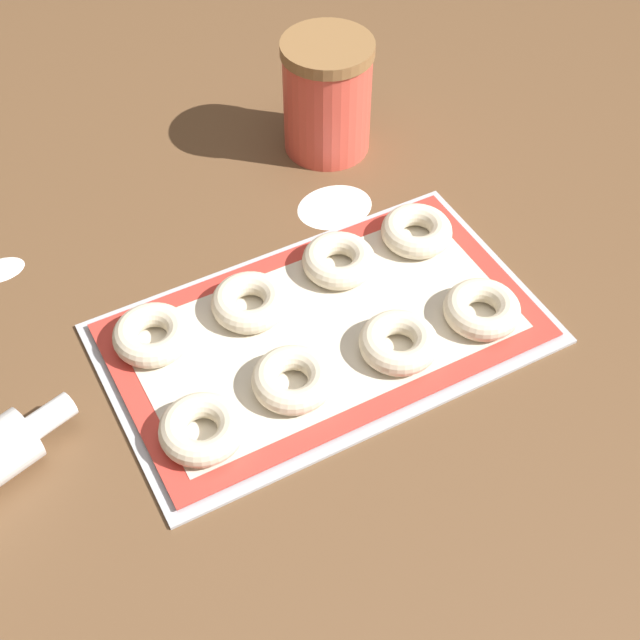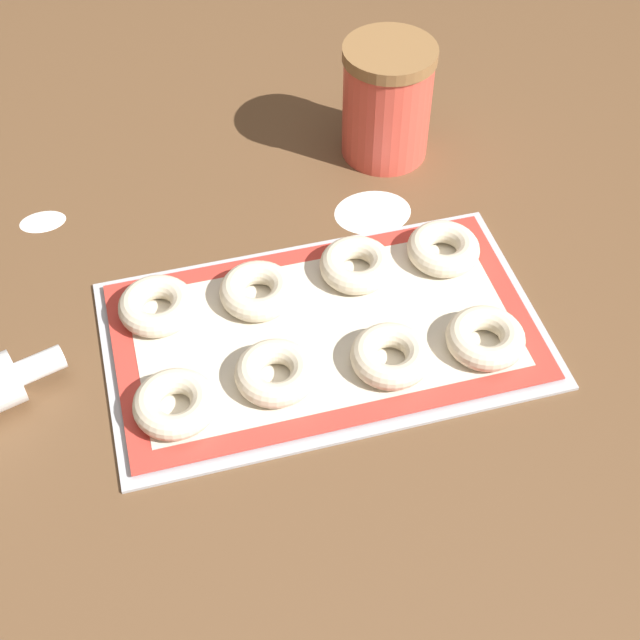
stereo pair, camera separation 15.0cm
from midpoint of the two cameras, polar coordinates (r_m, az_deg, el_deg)
ground_plane at (r=1.01m, az=4.49°, el=-1.38°), size 2.80×2.80×0.00m
baking_tray at (r=1.00m, az=4.25°, el=-1.16°), size 0.49×0.29×0.01m
baking_mat at (r=1.00m, az=4.27°, el=-0.96°), size 0.47×0.27×0.00m
bagel_front_far_left at (r=0.92m, az=-4.72°, el=-5.81°), size 0.09×0.09×0.03m
bagel_front_mid_left at (r=0.94m, az=1.66°, el=-3.82°), size 0.09×0.09×0.03m
bagel_front_mid_right at (r=0.96m, az=8.97°, el=-2.69°), size 0.09×0.09×0.03m
bagel_front_far_right at (r=1.00m, az=14.78°, el=-1.51°), size 0.09×0.09×0.03m
bagel_back_far_left at (r=1.01m, az=-6.28°, el=0.54°), size 0.09×0.09×0.03m
bagel_back_mid_left at (r=1.01m, az=0.14°, el=1.52°), size 0.09×0.09×0.03m
bagel_back_mid_right at (r=1.05m, az=6.43°, el=3.18°), size 0.09×0.09×0.03m
bagel_back_far_right at (r=1.09m, az=11.84°, el=4.17°), size 0.09×0.09×0.03m
flour_canister at (r=1.21m, az=7.95°, el=13.46°), size 0.12×0.12×0.16m
flour_patch_near at (r=1.17m, az=-13.92°, el=5.88°), size 0.06×0.04×0.00m
flour_patch_far at (r=1.15m, az=7.12°, el=6.62°), size 0.10×0.08×0.00m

